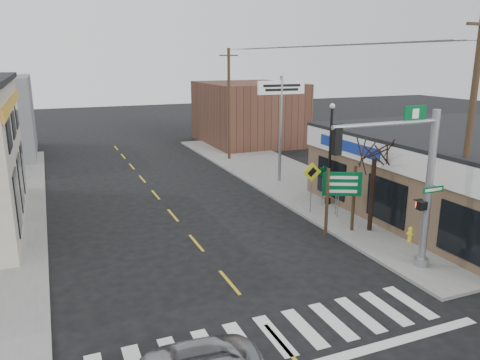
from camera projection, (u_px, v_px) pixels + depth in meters
name	position (u px, v px, depth m)	size (l,w,h in m)	color
ground	(281.00, 343.00, 13.24)	(140.00, 140.00, 0.00)	black
sidewalk_right	(314.00, 191.00, 28.18)	(6.00, 38.00, 0.13)	slate
center_line	(196.00, 243.00, 20.39)	(0.12, 56.00, 0.01)	gold
crosswalk	(274.00, 335.00, 13.60)	(11.00, 2.20, 0.01)	silver
bldg_distant_right	(248.00, 113.00, 43.78)	(8.00, 10.00, 5.60)	#533226
traffic_signal_pole	(415.00, 175.00, 16.72)	(4.83, 0.38, 6.12)	gray
guide_sign	(341.00, 191.00, 20.78)	(1.74, 0.14, 3.05)	#422E1E
fire_hydrant	(410.00, 234.00, 20.12)	(0.21, 0.21, 0.67)	yellow
ped_crossing_sign	(312.00, 178.00, 23.68)	(1.01, 0.07, 2.61)	gray
lamp_post	(331.00, 147.00, 24.69)	(0.70, 0.55, 5.42)	black
dance_center_sign	(281.00, 102.00, 28.97)	(3.12, 0.20, 6.63)	gray
bare_tree	(376.00, 145.00, 20.58)	(2.52, 2.52, 5.04)	black
shrub_front	(479.00, 242.00, 18.89)	(1.29, 1.29, 0.97)	#223C1A
shrub_back	(426.00, 213.00, 22.55)	(1.21, 1.21, 0.91)	black
utility_pole_near	(468.00, 137.00, 17.30)	(1.64, 0.25, 9.45)	#442C23
utility_pole_far	(229.00, 103.00, 35.71)	(1.46, 0.22, 8.41)	#42311E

